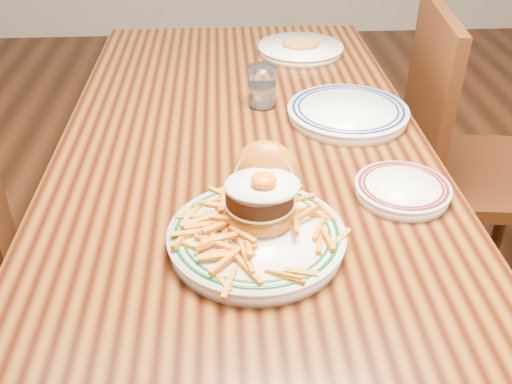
{
  "coord_description": "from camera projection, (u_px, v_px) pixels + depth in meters",
  "views": [
    {
      "loc": [
        -0.04,
        -1.19,
        1.38
      ],
      "look_at": [
        0.01,
        -0.38,
        0.84
      ],
      "focal_mm": 40.0,
      "sensor_mm": 36.0,
      "label": 1
    }
  ],
  "objects": [
    {
      "name": "far_plate",
      "position": [
        300.0,
        48.0,
        1.78
      ],
      "size": [
        0.27,
        0.27,
        0.05
      ],
      "rotation": [
        0.0,
        0.0,
        0.25
      ],
      "color": "white",
      "rests_on": "table"
    },
    {
      "name": "side_plate",
      "position": [
        403.0,
        189.0,
        1.12
      ],
      "size": [
        0.19,
        0.19,
        0.03
      ],
      "rotation": [
        0.0,
        0.0,
        0.13
      ],
      "color": "white",
      "rests_on": "table"
    },
    {
      "name": "main_plate",
      "position": [
        258.0,
        221.0,
        0.99
      ],
      "size": [
        0.31,
        0.33,
        0.15
      ],
      "rotation": [
        0.0,
        0.0,
        -0.21
      ],
      "color": "white",
      "rests_on": "table"
    },
    {
      "name": "floor",
      "position": [
        246.0,
        350.0,
        1.76
      ],
      "size": [
        6.0,
        6.0,
        0.0
      ],
      "primitive_type": "plane",
      "color": "black",
      "rests_on": "ground"
    },
    {
      "name": "rear_plate",
      "position": [
        348.0,
        112.0,
        1.4
      ],
      "size": [
        0.3,
        0.3,
        0.03
      ],
      "rotation": [
        0.0,
        0.0,
        -0.07
      ],
      "color": "white",
      "rests_on": "table"
    },
    {
      "name": "table",
      "position": [
        244.0,
        166.0,
        1.39
      ],
      "size": [
        0.85,
        1.6,
        0.75
      ],
      "color": "black",
      "rests_on": "floor"
    },
    {
      "name": "chair_right",
      "position": [
        460.0,
        159.0,
        1.71
      ],
      "size": [
        0.5,
        0.5,
        0.96
      ],
      "rotation": [
        0.0,
        0.0,
        3.02
      ],
      "color": "#401D0D",
      "rests_on": "floor"
    },
    {
      "name": "water_glass",
      "position": [
        262.0,
        89.0,
        1.45
      ],
      "size": [
        0.07,
        0.07,
        0.11
      ],
      "color": "white",
      "rests_on": "table"
    }
  ]
}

